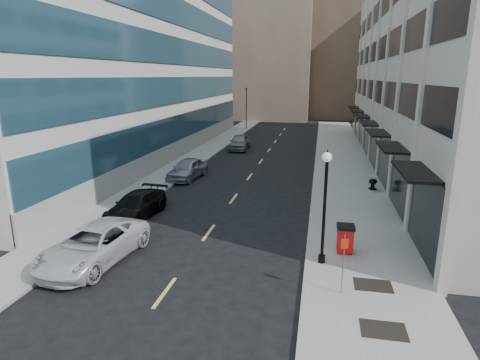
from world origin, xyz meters
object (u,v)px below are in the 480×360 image
at_px(traffic_signal, 246,91).
at_px(lamppost, 325,198).
at_px(car_grey_sedan, 239,142).
at_px(car_white_van, 93,245).
at_px(car_silver_sedan, 187,169).
at_px(sign_post, 344,256).
at_px(car_black_pickup, 136,206).
at_px(trash_bin, 345,238).
at_px(urn_planter, 373,183).

height_order(traffic_signal, lamppost, traffic_signal).
bearing_deg(car_grey_sedan, car_white_van, -94.24).
height_order(car_silver_sedan, sign_post, sign_post).
xyz_separation_m(car_black_pickup, trash_bin, (11.31, -2.77, 0.13)).
height_order(sign_post, urn_planter, sign_post).
xyz_separation_m(car_black_pickup, car_grey_sedan, (1.44, 22.26, 0.12)).
bearing_deg(car_silver_sedan, car_grey_sedan, 90.60).
xyz_separation_m(trash_bin, lamppost, (-0.99, -1.25, 2.17)).
relative_size(car_white_van, lamppost, 1.17).
distance_m(traffic_signal, car_white_van, 44.51).
xyz_separation_m(car_black_pickup, urn_planter, (13.73, 8.08, -0.08)).
distance_m(car_black_pickup, urn_planter, 15.93).
distance_m(car_silver_sedan, trash_bin, 16.32).
distance_m(car_silver_sedan, lamppost, 16.76).
distance_m(car_black_pickup, sign_post, 12.80).
distance_m(sign_post, urn_planter, 14.77).
bearing_deg(trash_bin, urn_planter, 76.71).
bearing_deg(urn_planter, car_white_van, -133.53).
distance_m(lamppost, sign_post, 2.85).
height_order(trash_bin, lamppost, lamppost).
relative_size(trash_bin, urn_planter, 1.63).
height_order(traffic_signal, car_black_pickup, traffic_signal).
distance_m(car_white_van, car_silver_sedan, 14.63).
relative_size(lamppost, urn_planter, 6.24).
distance_m(traffic_signal, lamppost, 44.14).
distance_m(car_grey_sedan, trash_bin, 26.91).
distance_m(traffic_signal, sign_post, 46.73).
height_order(car_silver_sedan, trash_bin, car_silver_sedan).
xyz_separation_m(traffic_signal, car_black_pickup, (0.86, -38.60, -5.02)).
bearing_deg(lamppost, traffic_signal, 104.71).
bearing_deg(car_white_van, traffic_signal, 98.46).
bearing_deg(car_black_pickup, lamppost, -15.94).
distance_m(car_white_van, car_grey_sedan, 27.88).
bearing_deg(car_black_pickup, urn_planter, 35.81).
relative_size(car_grey_sedan, urn_planter, 6.19).
bearing_deg(lamppost, car_silver_sedan, 128.39).
relative_size(car_silver_sedan, sign_post, 2.05).
bearing_deg(trash_bin, lamppost, -129.13).
bearing_deg(traffic_signal, urn_planter, -64.44).
bearing_deg(car_grey_sedan, sign_post, -74.27).
bearing_deg(car_silver_sedan, traffic_signal, 98.44).
height_order(traffic_signal, car_white_van, traffic_signal).
height_order(car_silver_sedan, car_grey_sedan, car_grey_sedan).
bearing_deg(trash_bin, traffic_signal, 105.67).
distance_m(traffic_signal, car_black_pickup, 38.93).
relative_size(traffic_signal, trash_bin, 5.52).
bearing_deg(traffic_signal, car_white_van, -87.94).
distance_m(car_silver_sedan, urn_planter, 13.76).
xyz_separation_m(car_silver_sedan, trash_bin, (11.31, -11.77, 0.04)).
xyz_separation_m(car_grey_sedan, sign_post, (9.60, -28.67, 0.80)).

